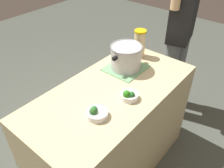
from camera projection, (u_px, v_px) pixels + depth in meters
ground_plane at (112, 162)px, 2.18m from camera, size 8.00×8.00×0.00m
counter_slab at (112, 131)px, 1.92m from camera, size 1.35×0.67×0.85m
dish_cloth at (126, 68)px, 1.90m from camera, size 0.31×0.28×0.01m
cooking_pot at (126, 57)px, 1.83m from camera, size 0.32×0.25×0.19m
lemonade_pitcher at (140, 43)px, 1.99m from camera, size 0.10×0.10×0.24m
broccoli_bowl_front at (96, 113)px, 1.44m from camera, size 0.13×0.13×0.08m
broccoli_bowl_center at (129, 96)px, 1.57m from camera, size 0.12×0.12×0.08m
person_cook at (181, 31)px, 2.25m from camera, size 0.50×0.28×1.71m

